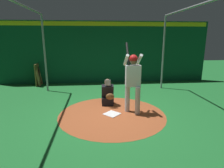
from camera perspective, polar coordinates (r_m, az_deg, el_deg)
ground_plane at (r=5.76m, az=-0.00°, el=-9.21°), size 26.73×26.73×0.00m
dirt_circle at (r=5.76m, az=-0.00°, el=-9.19°), size 3.23×3.23×0.01m
home_plate at (r=5.76m, az=-0.00°, el=-9.10°), size 0.59×0.59×0.01m
batter at (r=5.60m, az=6.37°, el=1.79°), size 0.68×0.49×2.13m
catcher at (r=6.43m, az=-1.32°, el=-3.35°), size 0.58×0.40×0.92m
back_wall at (r=9.66m, az=-2.47°, el=9.66°), size 0.22×10.73×3.09m
cage_frame at (r=5.31m, az=-0.00°, el=13.83°), size 5.86×5.24×3.24m
bat_rack at (r=9.93m, az=-21.52°, el=2.60°), size 0.94×0.20×1.05m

